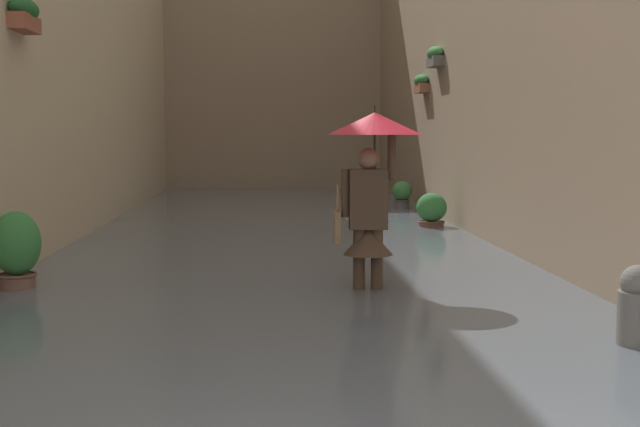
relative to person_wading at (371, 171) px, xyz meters
name	(u,v)px	position (x,y,z in m)	size (l,w,h in m)	color
ground_plane	(280,246)	(0.84, -4.72, -1.38)	(60.00, 60.00, 0.00)	slate
flood_water	(280,240)	(0.84, -4.72, -1.28)	(6.77, 27.31, 0.19)	slate
building_facade_far	(273,45)	(0.84, -16.28, 2.85)	(9.57, 1.80, 8.46)	gray
person_wading	(371,171)	(0.00, 0.00, 0.00)	(0.93, 0.93, 2.03)	#2D2319
potted_plant_near_left	(432,214)	(-1.72, -5.64, -0.97)	(0.51, 0.51, 0.75)	brown
potted_plant_mid_left	(402,196)	(-1.78, -9.11, -0.95)	(0.42, 0.42, 0.75)	#66605B
potted_plant_far_right	(16,254)	(3.57, -0.28, -0.84)	(0.49, 0.49, 0.97)	brown
mooring_bollard	(637,318)	(-1.70, 2.37, -0.99)	(0.29, 0.29, 0.79)	slate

